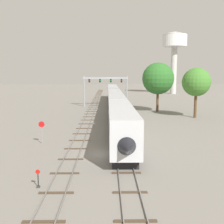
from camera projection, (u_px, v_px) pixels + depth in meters
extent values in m
plane|color=gray|center=(105.00, 154.00, 30.18)|extent=(400.00, 400.00, 0.00)
cube|color=slate|center=(111.00, 100.00, 89.59)|extent=(0.07, 200.00, 0.16)
cube|color=slate|center=(115.00, 100.00, 89.62)|extent=(0.07, 200.00, 0.16)
cube|color=#473828|center=(136.00, 221.00, 16.35)|extent=(2.60, 0.24, 0.10)
cube|color=#473828|center=(130.00, 192.00, 20.31)|extent=(2.60, 0.24, 0.10)
cube|color=#473828|center=(126.00, 173.00, 24.27)|extent=(2.60, 0.24, 0.10)
cube|color=#473828|center=(124.00, 159.00, 28.23)|extent=(2.60, 0.24, 0.10)
cube|color=#473828|center=(122.00, 148.00, 32.19)|extent=(2.60, 0.24, 0.10)
cube|color=#473828|center=(120.00, 140.00, 36.15)|extent=(2.60, 0.24, 0.10)
cube|color=#473828|center=(119.00, 134.00, 40.11)|extent=(2.60, 0.24, 0.10)
cube|color=#473828|center=(118.00, 128.00, 44.07)|extent=(2.60, 0.24, 0.10)
cube|color=#473828|center=(117.00, 124.00, 48.03)|extent=(2.60, 0.24, 0.10)
cube|color=#473828|center=(116.00, 120.00, 51.99)|extent=(2.60, 0.24, 0.10)
cube|color=#473828|center=(116.00, 117.00, 55.95)|extent=(2.60, 0.24, 0.10)
cube|color=#473828|center=(115.00, 114.00, 59.91)|extent=(2.60, 0.24, 0.10)
cube|color=#473828|center=(115.00, 111.00, 63.87)|extent=(2.60, 0.24, 0.10)
cube|color=#473828|center=(114.00, 109.00, 67.83)|extent=(2.60, 0.24, 0.10)
cube|color=#473828|center=(114.00, 107.00, 71.79)|extent=(2.60, 0.24, 0.10)
cube|color=#473828|center=(114.00, 105.00, 75.75)|extent=(2.60, 0.24, 0.10)
cube|color=#473828|center=(113.00, 104.00, 79.71)|extent=(2.60, 0.24, 0.10)
cube|color=#473828|center=(113.00, 102.00, 83.67)|extent=(2.60, 0.24, 0.10)
cube|color=#473828|center=(113.00, 101.00, 87.63)|extent=(2.60, 0.24, 0.10)
cube|color=#473828|center=(113.00, 100.00, 91.59)|extent=(2.60, 0.24, 0.10)
cube|color=#473828|center=(112.00, 99.00, 95.55)|extent=(2.60, 0.24, 0.10)
cube|color=#473828|center=(112.00, 98.00, 99.51)|extent=(2.60, 0.24, 0.10)
cube|color=#473828|center=(112.00, 97.00, 103.47)|extent=(2.60, 0.24, 0.10)
cube|color=#473828|center=(112.00, 96.00, 107.43)|extent=(2.60, 0.24, 0.10)
cube|color=#473828|center=(112.00, 95.00, 111.39)|extent=(2.60, 0.24, 0.10)
cube|color=#473828|center=(112.00, 94.00, 115.35)|extent=(2.60, 0.24, 0.10)
cube|color=#473828|center=(111.00, 94.00, 119.31)|extent=(2.60, 0.24, 0.10)
cube|color=#473828|center=(111.00, 93.00, 123.27)|extent=(2.60, 0.24, 0.10)
cube|color=#473828|center=(111.00, 93.00, 127.23)|extent=(2.60, 0.24, 0.10)
cube|color=#473828|center=(111.00, 92.00, 131.19)|extent=(2.60, 0.24, 0.10)
cube|color=#473828|center=(111.00, 91.00, 135.15)|extent=(2.60, 0.24, 0.10)
cube|color=#473828|center=(111.00, 91.00, 139.11)|extent=(2.60, 0.24, 0.10)
cube|color=#473828|center=(111.00, 90.00, 143.07)|extent=(2.60, 0.24, 0.10)
cube|color=#473828|center=(111.00, 90.00, 147.03)|extent=(2.60, 0.24, 0.10)
cube|color=#473828|center=(111.00, 90.00, 150.99)|extent=(2.60, 0.24, 0.10)
cube|color=#473828|center=(111.00, 89.00, 154.95)|extent=(2.60, 0.24, 0.10)
cube|color=#473828|center=(110.00, 89.00, 158.91)|extent=(2.60, 0.24, 0.10)
cube|color=#473828|center=(110.00, 88.00, 162.87)|extent=(2.60, 0.24, 0.10)
cube|color=#473828|center=(110.00, 88.00, 166.83)|extent=(2.60, 0.24, 0.10)
cube|color=#473828|center=(110.00, 88.00, 170.79)|extent=(2.60, 0.24, 0.10)
cube|color=#473828|center=(110.00, 87.00, 174.75)|extent=(2.60, 0.24, 0.10)
cube|color=#473828|center=(110.00, 87.00, 178.71)|extent=(2.60, 0.24, 0.10)
cube|color=#473828|center=(110.00, 87.00, 182.67)|extent=(2.60, 0.24, 0.10)
cube|color=#473828|center=(110.00, 86.00, 186.63)|extent=(2.60, 0.24, 0.10)
cube|color=slate|center=(90.00, 108.00, 69.71)|extent=(0.07, 160.00, 0.16)
cube|color=slate|center=(96.00, 108.00, 69.73)|extent=(0.07, 160.00, 0.16)
cube|color=#473828|center=(44.00, 222.00, 16.26)|extent=(2.60, 0.24, 0.10)
cube|color=#473828|center=(56.00, 193.00, 20.22)|extent=(2.60, 0.24, 0.10)
cube|color=#473828|center=(65.00, 173.00, 24.18)|extent=(2.60, 0.24, 0.10)
cube|color=#473828|center=(71.00, 159.00, 28.14)|extent=(2.60, 0.24, 0.10)
cube|color=#473828|center=(75.00, 149.00, 32.10)|extent=(2.60, 0.24, 0.10)
cube|color=#473828|center=(79.00, 140.00, 36.06)|extent=(2.60, 0.24, 0.10)
cube|color=#473828|center=(82.00, 134.00, 40.02)|extent=(2.60, 0.24, 0.10)
cube|color=#473828|center=(84.00, 128.00, 43.98)|extent=(2.60, 0.24, 0.10)
cube|color=#473828|center=(86.00, 124.00, 47.94)|extent=(2.60, 0.24, 0.10)
cube|color=#473828|center=(88.00, 120.00, 51.90)|extent=(2.60, 0.24, 0.10)
cube|color=#473828|center=(89.00, 117.00, 55.86)|extent=(2.60, 0.24, 0.10)
cube|color=#473828|center=(90.00, 114.00, 59.82)|extent=(2.60, 0.24, 0.10)
cube|color=#473828|center=(91.00, 111.00, 63.78)|extent=(2.60, 0.24, 0.10)
cube|color=#473828|center=(92.00, 109.00, 67.74)|extent=(2.60, 0.24, 0.10)
cube|color=#473828|center=(93.00, 107.00, 71.70)|extent=(2.60, 0.24, 0.10)
cube|color=#473828|center=(94.00, 105.00, 75.66)|extent=(2.60, 0.24, 0.10)
cube|color=#473828|center=(95.00, 104.00, 79.62)|extent=(2.60, 0.24, 0.10)
cube|color=#473828|center=(95.00, 102.00, 83.58)|extent=(2.60, 0.24, 0.10)
cube|color=#473828|center=(96.00, 101.00, 87.54)|extent=(2.60, 0.24, 0.10)
cube|color=#473828|center=(96.00, 100.00, 91.50)|extent=(2.60, 0.24, 0.10)
cube|color=#473828|center=(97.00, 99.00, 95.46)|extent=(2.60, 0.24, 0.10)
cube|color=#473828|center=(97.00, 98.00, 99.42)|extent=(2.60, 0.24, 0.10)
cube|color=#473828|center=(98.00, 97.00, 103.38)|extent=(2.60, 0.24, 0.10)
cube|color=#473828|center=(98.00, 96.00, 107.34)|extent=(2.60, 0.24, 0.10)
cube|color=#473828|center=(98.00, 95.00, 111.30)|extent=(2.60, 0.24, 0.10)
cube|color=#473828|center=(99.00, 94.00, 115.26)|extent=(2.60, 0.24, 0.10)
cube|color=#473828|center=(99.00, 94.00, 119.22)|extent=(2.60, 0.24, 0.10)
cube|color=#473828|center=(99.00, 93.00, 123.18)|extent=(2.60, 0.24, 0.10)
cube|color=#473828|center=(99.00, 93.00, 127.14)|extent=(2.60, 0.24, 0.10)
cube|color=#473828|center=(100.00, 92.00, 131.10)|extent=(2.60, 0.24, 0.10)
cube|color=#473828|center=(100.00, 91.00, 135.06)|extent=(2.60, 0.24, 0.10)
cube|color=#473828|center=(100.00, 91.00, 139.02)|extent=(2.60, 0.24, 0.10)
cube|color=#473828|center=(100.00, 90.00, 142.98)|extent=(2.60, 0.24, 0.10)
cube|color=#473828|center=(101.00, 90.00, 146.94)|extent=(2.60, 0.24, 0.10)
cube|color=silver|center=(121.00, 122.00, 33.45)|extent=(3.00, 19.36, 3.80)
cone|color=black|center=(127.00, 147.00, 23.73)|extent=(2.88, 2.60, 2.88)
cube|color=black|center=(126.00, 126.00, 24.90)|extent=(3.04, 1.80, 1.10)
cube|color=black|center=(121.00, 141.00, 33.79)|extent=(2.52, 17.43, 1.00)
cube|color=#B7BABF|center=(116.00, 104.00, 53.61)|extent=(3.00, 19.36, 3.80)
cube|color=black|center=(116.00, 102.00, 53.56)|extent=(3.04, 17.81, 0.90)
cube|color=black|center=(116.00, 116.00, 53.95)|extent=(2.52, 17.43, 1.00)
cube|color=#B7BABF|center=(114.00, 96.00, 73.77)|extent=(3.00, 19.36, 3.80)
cube|color=black|center=(114.00, 94.00, 73.71)|extent=(3.04, 17.81, 0.90)
cube|color=black|center=(114.00, 104.00, 74.11)|extent=(2.52, 17.43, 1.00)
cube|color=#B7BABF|center=(112.00, 91.00, 93.93)|extent=(3.00, 19.36, 3.80)
cube|color=black|center=(112.00, 90.00, 93.87)|extent=(3.04, 17.81, 0.90)
cube|color=black|center=(112.00, 98.00, 94.26)|extent=(2.52, 17.43, 1.00)
cylinder|color=#999BA0|center=(84.00, 91.00, 73.23)|extent=(0.36, 0.36, 8.24)
cylinder|color=#999BA0|center=(127.00, 91.00, 73.42)|extent=(0.36, 0.36, 8.24)
cube|color=#999BA0|center=(105.00, 78.00, 72.83)|extent=(12.10, 0.36, 0.50)
cube|color=black|center=(89.00, 81.00, 72.91)|extent=(0.44, 0.32, 0.90)
sphere|color=red|center=(89.00, 81.00, 72.72)|extent=(0.28, 0.28, 0.28)
cube|color=black|center=(100.00, 81.00, 72.96)|extent=(0.44, 0.32, 0.90)
sphere|color=green|center=(100.00, 81.00, 72.77)|extent=(0.28, 0.28, 0.28)
cube|color=black|center=(111.00, 81.00, 73.00)|extent=(0.44, 0.32, 0.90)
sphere|color=green|center=(111.00, 81.00, 72.81)|extent=(0.28, 0.28, 0.28)
cube|color=black|center=(121.00, 81.00, 73.05)|extent=(0.44, 0.32, 0.90)
sphere|color=red|center=(122.00, 81.00, 72.86)|extent=(0.28, 0.28, 0.28)
cylinder|color=beige|center=(174.00, 70.00, 118.95)|extent=(2.60, 2.60, 20.39)
cylinder|color=white|center=(175.00, 41.00, 117.17)|extent=(10.47, 10.47, 5.07)
cone|color=white|center=(175.00, 33.00, 116.73)|extent=(10.68, 10.68, 1.20)
cylinder|color=black|center=(38.00, 181.00, 21.23)|extent=(0.08, 0.08, 1.10)
cylinder|color=red|center=(38.00, 172.00, 21.10)|extent=(0.36, 0.03, 0.36)
cube|color=#333333|center=(38.00, 187.00, 21.30)|extent=(0.24, 0.24, 0.12)
cylinder|color=gray|center=(42.00, 135.00, 34.45)|extent=(0.08, 0.08, 2.20)
cylinder|color=red|center=(41.00, 124.00, 34.24)|extent=(0.76, 0.03, 0.76)
cylinder|color=brown|center=(157.00, 101.00, 62.99)|extent=(0.56, 0.56, 5.16)
sphere|color=#2D6B28|center=(158.00, 79.00, 62.27)|extent=(7.27, 7.27, 7.27)
cylinder|color=brown|center=(195.00, 105.00, 54.75)|extent=(0.56, 0.56, 5.17)
sphere|color=#427F2D|center=(196.00, 82.00, 54.11)|extent=(5.65, 5.65, 5.65)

